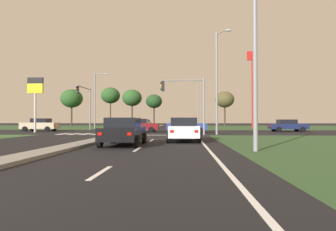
# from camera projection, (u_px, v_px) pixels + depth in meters

# --- Properties ---
(ground_plane) EXTENTS (200.00, 200.00, 0.00)m
(ground_plane) POSITION_uv_depth(u_px,v_px,m) (135.00, 132.00, 33.53)
(ground_plane) COLOR black
(grass_verge_far_left) EXTENTS (35.00, 35.00, 0.01)m
(grass_verge_far_left) POSITION_uv_depth(u_px,v_px,m) (34.00, 127.00, 59.36)
(grass_verge_far_left) COLOR #2D4C28
(grass_verge_far_left) RESTS_ON ground
(grass_verge_far_right) EXTENTS (35.00, 35.00, 0.01)m
(grass_verge_far_right) POSITION_uv_depth(u_px,v_px,m) (283.00, 127.00, 56.62)
(grass_verge_far_right) COLOR #2D4C28
(grass_verge_far_right) RESTS_ON ground
(median_island_near) EXTENTS (1.20, 22.00, 0.14)m
(median_island_near) POSITION_uv_depth(u_px,v_px,m) (73.00, 146.00, 14.56)
(median_island_near) COLOR gray
(median_island_near) RESTS_ON ground
(median_island_far) EXTENTS (1.20, 36.00, 0.14)m
(median_island_far) POSITION_uv_depth(u_px,v_px,m) (156.00, 127.00, 58.49)
(median_island_far) COLOR gray
(median_island_far) RESTS_ON ground
(lane_dash_near) EXTENTS (0.14, 2.00, 0.01)m
(lane_dash_near) POSITION_uv_depth(u_px,v_px,m) (101.00, 173.00, 7.46)
(lane_dash_near) COLOR silver
(lane_dash_near) RESTS_ON ground
(lane_dash_second) EXTENTS (0.14, 2.00, 0.01)m
(lane_dash_second) POSITION_uv_depth(u_px,v_px,m) (137.00, 149.00, 13.45)
(lane_dash_second) COLOR silver
(lane_dash_second) RESTS_ON ground
(lane_dash_third) EXTENTS (0.14, 2.00, 0.01)m
(lane_dash_third) POSITION_uv_depth(u_px,v_px,m) (152.00, 140.00, 19.45)
(lane_dash_third) COLOR silver
(lane_dash_third) RESTS_ON ground
(edge_line_right) EXTENTS (0.14, 24.00, 0.01)m
(edge_line_right) POSITION_uv_depth(u_px,v_px,m) (205.00, 146.00, 15.19)
(edge_line_right) COLOR silver
(edge_line_right) RESTS_ON ground
(stop_bar_near) EXTENTS (6.40, 0.50, 0.01)m
(stop_bar_near) POSITION_uv_depth(u_px,v_px,m) (163.00, 135.00, 26.34)
(stop_bar_near) COLOR silver
(stop_bar_near) RESTS_ON ground
(crosswalk_bar_near) EXTENTS (0.70, 2.80, 0.01)m
(crosswalk_bar_near) POSITION_uv_depth(u_px,v_px,m) (64.00, 134.00, 28.68)
(crosswalk_bar_near) COLOR silver
(crosswalk_bar_near) RESTS_ON ground
(crosswalk_bar_second) EXTENTS (0.70, 2.80, 0.01)m
(crosswalk_bar_second) POSITION_uv_depth(u_px,v_px,m) (75.00, 134.00, 28.62)
(crosswalk_bar_second) COLOR silver
(crosswalk_bar_second) RESTS_ON ground
(crosswalk_bar_third) EXTENTS (0.70, 2.80, 0.01)m
(crosswalk_bar_third) POSITION_uv_depth(u_px,v_px,m) (86.00, 134.00, 28.56)
(crosswalk_bar_third) COLOR silver
(crosswalk_bar_third) RESTS_ON ground
(crosswalk_bar_fourth) EXTENTS (0.70, 2.80, 0.01)m
(crosswalk_bar_fourth) POSITION_uv_depth(u_px,v_px,m) (97.00, 134.00, 28.50)
(crosswalk_bar_fourth) COLOR silver
(crosswalk_bar_fourth) RESTS_ON ground
(crosswalk_bar_fifth) EXTENTS (0.70, 2.80, 0.01)m
(crosswalk_bar_fifth) POSITION_uv_depth(u_px,v_px,m) (109.00, 134.00, 28.43)
(crosswalk_bar_fifth) COLOR silver
(crosswalk_bar_fifth) RESTS_ON ground
(crosswalk_bar_sixth) EXTENTS (0.70, 2.80, 0.01)m
(crosswalk_bar_sixth) POSITION_uv_depth(u_px,v_px,m) (120.00, 134.00, 28.37)
(crosswalk_bar_sixth) COLOR silver
(crosswalk_bar_sixth) RESTS_ON ground
(car_beige_near) EXTENTS (4.47, 2.02, 1.62)m
(car_beige_near) POSITION_uv_depth(u_px,v_px,m) (40.00, 125.00, 35.76)
(car_beige_near) COLOR #BCAD8E
(car_beige_near) RESTS_ON ground
(car_blue_second) EXTENTS (4.39, 2.03, 1.57)m
(car_blue_second) POSITION_uv_depth(u_px,v_px,m) (186.00, 126.00, 31.15)
(car_blue_second) COLOR navy
(car_blue_second) RESTS_ON ground
(car_maroon_third) EXTENTS (4.39, 1.95, 1.56)m
(car_maroon_third) POSITION_uv_depth(u_px,v_px,m) (140.00, 125.00, 33.21)
(car_maroon_third) COLOR maroon
(car_maroon_third) RESTS_ON ground
(car_black_fourth) EXTENTS (2.10, 4.25, 1.52)m
(car_black_fourth) POSITION_uv_depth(u_px,v_px,m) (124.00, 131.00, 15.62)
(car_black_fourth) COLOR black
(car_black_fourth) RESTS_ON ground
(car_navy_fifth) EXTENTS (4.40, 2.05, 1.48)m
(car_navy_fifth) POSITION_uv_depth(u_px,v_px,m) (288.00, 125.00, 34.40)
(car_navy_fifth) COLOR #161E47
(car_navy_fifth) RESTS_ON ground
(car_white_sixth) EXTENTS (2.08, 4.46, 1.55)m
(car_white_sixth) POSITION_uv_depth(u_px,v_px,m) (184.00, 129.00, 18.61)
(car_white_sixth) COLOR silver
(car_white_sixth) RESTS_ON ground
(car_grey_seventh) EXTENTS (2.03, 4.40, 1.50)m
(car_grey_seventh) POSITION_uv_depth(u_px,v_px,m) (146.00, 123.00, 60.25)
(car_grey_seventh) COLOR slate
(car_grey_seventh) RESTS_ON ground
(traffic_signal_far_left) EXTENTS (0.32, 5.28, 6.00)m
(traffic_signal_far_left) POSITION_uv_depth(u_px,v_px,m) (86.00, 100.00, 38.74)
(traffic_signal_far_left) COLOR gray
(traffic_signal_far_left) RESTS_ON ground
(traffic_signal_near_right) EXTENTS (4.19, 0.32, 5.38)m
(traffic_signal_near_right) POSITION_uv_depth(u_px,v_px,m) (188.00, 96.00, 26.68)
(traffic_signal_near_right) COLOR gray
(traffic_signal_near_right) RESTS_ON ground
(street_lamp_near) EXTENTS (1.79, 2.06, 8.49)m
(street_lamp_near) POSITION_uv_depth(u_px,v_px,m) (260.00, 42.00, 12.48)
(street_lamp_near) COLOR gray
(street_lamp_near) RESTS_ON ground
(street_lamp_second) EXTENTS (1.32, 1.60, 9.80)m
(street_lamp_second) POSITION_uv_depth(u_px,v_px,m) (218.00, 78.00, 27.19)
(street_lamp_second) COLOR gray
(street_lamp_second) RESTS_ON ground
(street_lamp_third) EXTENTS (2.33, 0.65, 9.10)m
(street_lamp_third) POSITION_uv_depth(u_px,v_px,m) (96.00, 98.00, 46.75)
(street_lamp_third) COLOR gray
(street_lamp_third) RESTS_ON ground
(street_lamp_fourth) EXTENTS (0.56, 1.88, 8.98)m
(street_lamp_fourth) POSITION_uv_depth(u_px,v_px,m) (198.00, 104.00, 61.91)
(street_lamp_fourth) COLOR gray
(street_lamp_fourth) RESTS_ON ground
(pedestrian_at_median) EXTENTS (0.34, 0.34, 1.71)m
(pedestrian_at_median) POSITION_uv_depth(u_px,v_px,m) (147.00, 122.00, 45.78)
(pedestrian_at_median) COLOR #335184
(pedestrian_at_median) RESTS_ON median_island_far
(fastfood_pole_sign) EXTENTS (1.80, 0.40, 13.76)m
(fastfood_pole_sign) POSITION_uv_depth(u_px,v_px,m) (252.00, 73.00, 50.99)
(fastfood_pole_sign) COLOR red
(fastfood_pole_sign) RESTS_ON ground
(fuel_price_totem) EXTENTS (1.80, 0.24, 6.27)m
(fuel_price_totem) POSITION_uv_depth(u_px,v_px,m) (35.00, 92.00, 32.44)
(fuel_price_totem) COLOR silver
(fuel_price_totem) RESTS_ON ground
(treeline_near) EXTENTS (5.05, 5.05, 8.62)m
(treeline_near) POSITION_uv_depth(u_px,v_px,m) (72.00, 99.00, 66.29)
(treeline_near) COLOR #423323
(treeline_near) RESTS_ON ground
(treeline_second) EXTENTS (4.71, 4.71, 9.59)m
(treeline_second) POSITION_uv_depth(u_px,v_px,m) (110.00, 96.00, 70.99)
(treeline_second) COLOR #423323
(treeline_second) RESTS_ON ground
(treeline_third) EXTENTS (4.81, 4.81, 8.99)m
(treeline_third) POSITION_uv_depth(u_px,v_px,m) (132.00, 98.00, 70.28)
(treeline_third) COLOR #423323
(treeline_third) RESTS_ON ground
(treeline_fourth) EXTENTS (3.98, 3.98, 7.74)m
(treeline_fourth) POSITION_uv_depth(u_px,v_px,m) (154.00, 102.00, 69.95)
(treeline_fourth) COLOR #423323
(treeline_fourth) RESTS_ON ground
(treeline_fifth) EXTENTS (4.33, 4.33, 7.98)m
(treeline_fifth) POSITION_uv_depth(u_px,v_px,m) (225.00, 100.00, 65.12)
(treeline_fifth) COLOR #423323
(treeline_fifth) RESTS_ON ground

